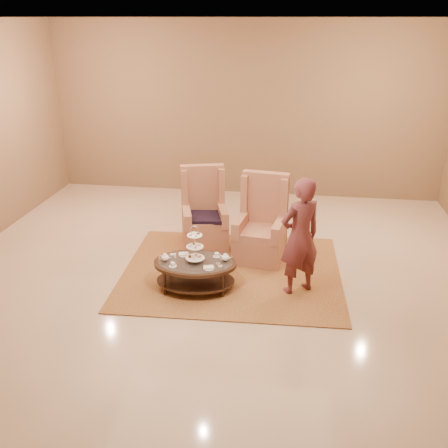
% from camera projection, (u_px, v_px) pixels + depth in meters
% --- Properties ---
extents(ground, '(8.00, 8.00, 0.00)m').
position_uv_depth(ground, '(214.00, 282.00, 7.13)').
color(ground, '#CBB197').
rests_on(ground, ground).
extents(ceiling, '(8.00, 8.00, 0.02)m').
position_uv_depth(ceiling, '(214.00, 282.00, 7.13)').
color(ceiling, white).
rests_on(ceiling, ground).
extents(wall_back, '(8.00, 0.04, 3.50)m').
position_uv_depth(wall_back, '(246.00, 110.00, 10.11)').
color(wall_back, '#816346').
rests_on(wall_back, ground).
extents(rug, '(3.28, 2.77, 0.02)m').
position_uv_depth(rug, '(232.00, 271.00, 7.41)').
color(rug, '#A5743A').
rests_on(rug, ground).
extents(tea_table, '(1.19, 0.86, 0.95)m').
position_uv_depth(tea_table, '(195.00, 267.00, 6.82)').
color(tea_table, black).
rests_on(tea_table, ground).
extents(armchair_left, '(0.87, 0.89, 1.30)m').
position_uv_depth(armchair_left, '(204.00, 219.00, 8.17)').
color(armchair_left, '#B16F53').
rests_on(armchair_left, ground).
extents(armchair_right, '(0.82, 0.84, 1.33)m').
position_uv_depth(armchair_right, '(261.00, 231.00, 7.71)').
color(armchair_right, '#B16F53').
rests_on(armchair_right, ground).
extents(person, '(0.72, 0.66, 1.64)m').
position_uv_depth(person, '(300.00, 237.00, 6.58)').
color(person, brown).
rests_on(person, ground).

